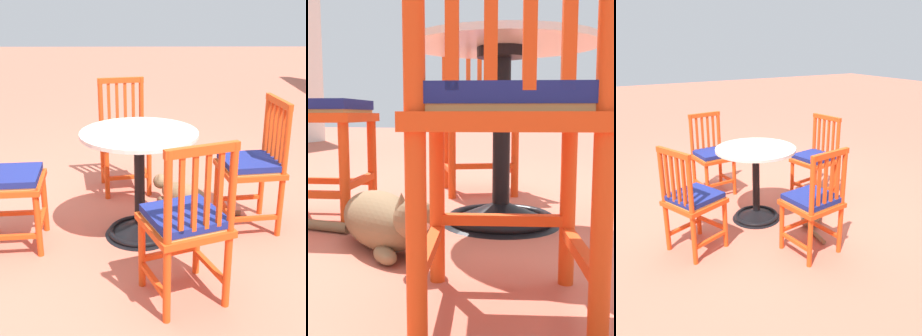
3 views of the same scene
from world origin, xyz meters
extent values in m
plane|color=#BC604C|center=(0.00, 0.00, 0.00)|extent=(24.00, 24.00, 0.00)
cone|color=black|center=(0.15, 0.21, 0.05)|extent=(0.48, 0.48, 0.10)
torus|color=black|center=(0.15, 0.21, 0.03)|extent=(0.44, 0.44, 0.04)
cylinder|color=black|center=(0.15, 0.21, 0.37)|extent=(0.07, 0.07, 0.66)
cylinder|color=black|center=(0.15, 0.21, 0.68)|extent=(0.20, 0.20, 0.04)
cylinder|color=beige|center=(0.15, 0.21, 0.72)|extent=(0.76, 0.76, 0.02)
cylinder|color=#D64214|center=(-0.52, 0.28, 0.23)|extent=(0.04, 0.04, 0.45)
cylinder|color=#D64214|center=(-0.45, -0.05, 0.23)|extent=(0.04, 0.04, 0.45)
cylinder|color=#D64214|center=(-0.85, 0.22, 0.46)|extent=(0.04, 0.04, 0.91)
cylinder|color=#D64214|center=(-0.79, -0.12, 0.46)|extent=(0.04, 0.04, 0.91)
cube|color=#D64214|center=(-0.68, 0.25, 0.14)|extent=(0.34, 0.09, 0.03)
cube|color=#D64214|center=(-0.62, -0.09, 0.14)|extent=(0.34, 0.09, 0.03)
cube|color=#D64214|center=(-0.48, 0.11, 0.17)|extent=(0.09, 0.34, 0.03)
cube|color=#D64214|center=(-0.65, 0.08, 0.43)|extent=(0.47, 0.47, 0.04)
cube|color=tan|center=(-0.65, 0.08, 0.45)|extent=(0.41, 0.41, 0.02)
cube|color=#D64214|center=(-0.84, 0.15, 0.68)|extent=(0.02, 0.03, 0.39)
cube|color=#D64214|center=(-0.82, 0.08, 0.68)|extent=(0.02, 0.03, 0.39)
cube|color=#D64214|center=(-0.81, 0.01, 0.68)|extent=(0.02, 0.03, 0.39)
cube|color=#D64214|center=(-0.80, -0.05, 0.68)|extent=(0.02, 0.03, 0.39)
cube|color=#D64214|center=(-0.82, 0.05, 0.89)|extent=(0.10, 0.38, 0.04)
cube|color=navy|center=(-0.65, 0.08, 0.48)|extent=(0.42, 0.42, 0.04)
cylinder|color=#D64214|center=(0.08, -0.44, 0.23)|extent=(0.04, 0.04, 0.45)
cylinder|color=#D64214|center=(0.42, -0.41, 0.23)|extent=(0.04, 0.04, 0.45)
cylinder|color=#D64214|center=(0.11, -0.78, 0.46)|extent=(0.04, 0.04, 0.91)
cylinder|color=#D64214|center=(0.45, -0.75, 0.46)|extent=(0.04, 0.04, 0.91)
cube|color=#D64214|center=(0.10, -0.61, 0.14)|extent=(0.06, 0.34, 0.03)
cube|color=#D64214|center=(0.44, -0.58, 0.14)|extent=(0.06, 0.34, 0.03)
cube|color=#D64214|center=(0.25, -0.42, 0.17)|extent=(0.34, 0.06, 0.03)
cube|color=#D64214|center=(0.27, -0.59, 0.43)|extent=(0.44, 0.44, 0.04)
cube|color=tan|center=(0.27, -0.59, 0.45)|extent=(0.38, 0.38, 0.02)
cube|color=#D64214|center=(0.18, -0.77, 0.68)|extent=(0.03, 0.02, 0.39)
cube|color=#D64214|center=(0.25, -0.76, 0.68)|extent=(0.03, 0.02, 0.39)
cube|color=#D64214|center=(0.32, -0.76, 0.68)|extent=(0.03, 0.02, 0.39)
cube|color=#D64214|center=(0.39, -0.75, 0.68)|extent=(0.03, 0.02, 0.39)
cube|color=#D64214|center=(0.28, -0.76, 0.89)|extent=(0.38, 0.07, 0.04)
cube|color=navy|center=(0.27, -0.59, 0.48)|extent=(0.39, 0.39, 0.04)
cylinder|color=#D64214|center=(0.75, 0.24, 0.23)|extent=(0.04, 0.04, 0.45)
cylinder|color=#D64214|center=(0.62, 0.55, 0.23)|extent=(0.04, 0.04, 0.45)
cylinder|color=#D64214|center=(1.06, 0.36, 0.46)|extent=(0.04, 0.04, 0.91)
cylinder|color=#D64214|center=(0.94, 0.68, 0.46)|extent=(0.04, 0.04, 0.91)
cube|color=#D64214|center=(0.91, 0.30, 0.14)|extent=(0.33, 0.15, 0.03)
cube|color=#D64214|center=(0.78, 0.62, 0.14)|extent=(0.33, 0.15, 0.03)
cube|color=#D64214|center=(0.68, 0.39, 0.17)|extent=(0.15, 0.33, 0.03)
cube|color=#D64214|center=(0.84, 0.46, 0.43)|extent=(0.52, 0.52, 0.04)
cube|color=tan|center=(0.84, 0.46, 0.45)|extent=(0.45, 0.45, 0.02)
cube|color=#D64214|center=(1.04, 0.43, 0.68)|extent=(0.03, 0.03, 0.39)
cube|color=#D64214|center=(1.01, 0.49, 0.68)|extent=(0.03, 0.03, 0.39)
cube|color=#D64214|center=(0.99, 0.55, 0.68)|extent=(0.03, 0.03, 0.39)
cube|color=#D64214|center=(0.96, 0.62, 0.68)|extent=(0.03, 0.03, 0.39)
cube|color=#D64214|center=(1.00, 0.52, 0.89)|extent=(0.17, 0.36, 0.04)
cube|color=navy|center=(0.84, 0.46, 0.48)|extent=(0.47, 0.47, 0.04)
cylinder|color=#D64214|center=(0.22, 0.82, 0.23)|extent=(0.04, 0.04, 0.45)
cylinder|color=#D64214|center=(-0.12, 0.77, 0.23)|extent=(0.04, 0.04, 0.45)
cylinder|color=#D64214|center=(0.17, 1.15, 0.46)|extent=(0.04, 0.04, 0.91)
cylinder|color=#D64214|center=(-0.16, 1.11, 0.46)|extent=(0.04, 0.04, 0.91)
cube|color=#D64214|center=(0.20, 0.99, 0.14)|extent=(0.08, 0.34, 0.03)
cube|color=#D64214|center=(-0.14, 0.94, 0.14)|extent=(0.08, 0.34, 0.03)
cube|color=#D64214|center=(0.05, 0.79, 0.17)|extent=(0.34, 0.08, 0.03)
cube|color=#D64214|center=(0.03, 0.96, 0.43)|extent=(0.45, 0.45, 0.04)
cube|color=tan|center=(0.03, 0.96, 0.45)|extent=(0.40, 0.40, 0.02)
cube|color=#D64214|center=(0.11, 1.14, 0.68)|extent=(0.03, 0.02, 0.39)
cube|color=#D64214|center=(0.04, 1.14, 0.68)|extent=(0.03, 0.02, 0.39)
cube|color=#D64214|center=(-0.03, 1.13, 0.68)|extent=(0.03, 0.02, 0.39)
cube|color=#D64214|center=(-0.10, 1.12, 0.68)|extent=(0.03, 0.02, 0.39)
cube|color=#D64214|center=(0.00, 1.13, 0.89)|extent=(0.38, 0.09, 0.04)
cube|color=navy|center=(0.03, 0.96, 0.48)|extent=(0.41, 0.41, 0.04)
ellipsoid|color=brown|center=(-0.28, 0.55, 0.10)|extent=(0.45, 0.46, 0.19)
ellipsoid|color=silver|center=(-0.35, 0.48, 0.08)|extent=(0.23, 0.23, 0.14)
sphere|color=brown|center=(-0.45, 0.37, 0.15)|extent=(0.12, 0.12, 0.12)
ellipsoid|color=silver|center=(-0.48, 0.34, 0.14)|extent=(0.07, 0.07, 0.04)
cone|color=brown|center=(-0.42, 0.36, 0.20)|extent=(0.04, 0.04, 0.04)
cone|color=brown|center=(-0.46, 0.40, 0.20)|extent=(0.04, 0.04, 0.04)
ellipsoid|color=brown|center=(-0.35, 0.40, 0.03)|extent=(0.12, 0.13, 0.05)
ellipsoid|color=brown|center=(-0.43, 0.47, 0.03)|extent=(0.12, 0.13, 0.05)
cylinder|color=brown|center=(-0.14, 0.85, 0.02)|extent=(0.07, 0.22, 0.04)
camera|label=1|loc=(2.99, 0.28, 1.55)|focal=49.82mm
camera|label=2|loc=(-1.61, -0.06, 0.45)|focal=47.17mm
camera|label=3|loc=(1.67, 3.13, 1.69)|focal=39.03mm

